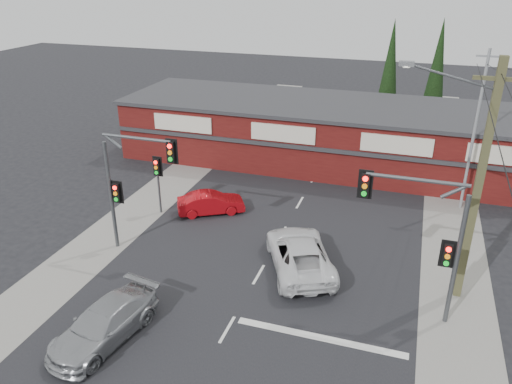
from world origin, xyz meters
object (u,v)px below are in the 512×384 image
(silver_suv, at_px, (104,324))
(white_suv, at_px, (300,253))
(red_sedan, at_px, (211,203))
(utility_pole, at_px, (476,178))
(shop_building, at_px, (311,131))

(silver_suv, bearing_deg, white_suv, 60.63)
(red_sedan, relative_size, utility_pole, 0.37)
(silver_suv, bearing_deg, shop_building, 91.55)
(white_suv, height_order, shop_building, shop_building)
(shop_building, relative_size, utility_pole, 2.73)
(utility_pole, bearing_deg, shop_building, 123.76)
(silver_suv, height_order, red_sedan, silver_suv)
(silver_suv, distance_m, utility_pole, 15.12)
(silver_suv, distance_m, shop_building, 21.33)
(red_sedan, distance_m, shop_building, 10.80)
(white_suv, height_order, silver_suv, white_suv)
(white_suv, relative_size, red_sedan, 1.48)
(white_suv, relative_size, silver_suv, 1.16)
(shop_building, bearing_deg, white_suv, -79.51)
(white_suv, height_order, utility_pole, utility_pole)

